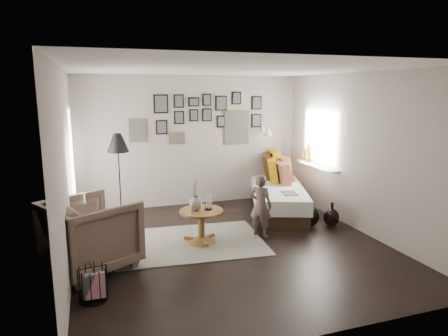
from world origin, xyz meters
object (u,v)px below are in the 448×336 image
object	(u,v)px
armchair	(91,234)
vase	(196,201)
demijohn_small	(332,217)
daybed	(276,193)
demijohn_large	(310,216)
child	(261,206)
floor_lamp	(118,146)
magazine_basket	(93,284)
pedestal_table	(201,228)

from	to	relation	value
armchair	vase	bearing A→B (deg)	-103.37
demijohn_small	daybed	bearing A→B (deg)	112.71
daybed	demijohn_large	distance (m)	1.08
demijohn_large	armchair	bearing A→B (deg)	-171.45
child	armchair	bearing A→B (deg)	54.90
armchair	floor_lamp	xyz separation A→B (m)	(0.51, 1.73, 0.90)
daybed	armchair	distance (m)	3.79
floor_lamp	magazine_basket	world-z (taller)	floor_lamp
pedestal_table	daybed	size ratio (longest dim) A/B	0.28
pedestal_table	vase	bearing A→B (deg)	165.96
floor_lamp	child	distance (m)	2.61
armchair	floor_lamp	world-z (taller)	floor_lamp
floor_lamp	demijohn_small	size ratio (longest dim) A/B	3.75
armchair	pedestal_table	bearing A→B (deg)	-104.79
child	demijohn_small	bearing A→B (deg)	-132.21
floor_lamp	magazine_basket	bearing A→B (deg)	-101.05
child	pedestal_table	bearing A→B (deg)	45.21
demijohn_small	child	bearing A→B (deg)	-178.61
pedestal_table	demijohn_small	xyz separation A→B (m)	(2.32, 0.01, -0.08)
armchair	magazine_basket	distance (m)	0.90
daybed	floor_lamp	size ratio (longest dim) A/B	1.49
pedestal_table	magazine_basket	xyz separation A→B (m)	(-1.60, -1.26, -0.05)
floor_lamp	child	xyz separation A→B (m)	(2.07, -1.35, -0.87)
pedestal_table	floor_lamp	bearing A→B (deg)	129.50
armchair	floor_lamp	size ratio (longest dim) A/B	0.65
demijohn_small	child	size ratio (longest dim) A/B	0.42
magazine_basket	demijohn_large	bearing A→B (deg)	21.29
armchair	demijohn_large	size ratio (longest dim) A/B	2.22
pedestal_table	vase	xyz separation A→B (m)	(-0.08, 0.02, 0.43)
demijohn_large	demijohn_small	bearing A→B (deg)	-18.92
floor_lamp	pedestal_table	bearing A→B (deg)	-50.50
armchair	demijohn_large	bearing A→B (deg)	-110.42
demijohn_large	demijohn_small	distance (m)	0.37
armchair	magazine_basket	size ratio (longest dim) A/B	2.68
vase	magazine_basket	bearing A→B (deg)	-139.89
magazine_basket	demijohn_small	xyz separation A→B (m)	(3.92, 1.27, -0.03)
floor_lamp	armchair	bearing A→B (deg)	-106.32
daybed	magazine_basket	distance (m)	4.22
demijohn_small	child	world-z (taller)	child
child	vase	bearing A→B (deg)	44.21
vase	pedestal_table	bearing A→B (deg)	-14.04
armchair	demijohn_small	distance (m)	3.96
pedestal_table	demijohn_small	distance (m)	2.32
vase	daybed	distance (m)	2.26
floor_lamp	demijohn_large	bearing A→B (deg)	-21.28
daybed	floor_lamp	xyz separation A→B (m)	(-2.92, 0.13, 1.03)
daybed	armchair	bearing A→B (deg)	-134.61
floor_lamp	daybed	bearing A→B (deg)	-2.58
daybed	demijohn_large	xyz separation A→B (m)	(0.14, -1.06, -0.16)
daybed	demijohn_small	world-z (taller)	daybed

